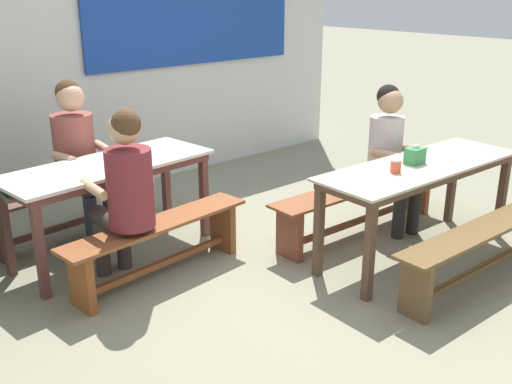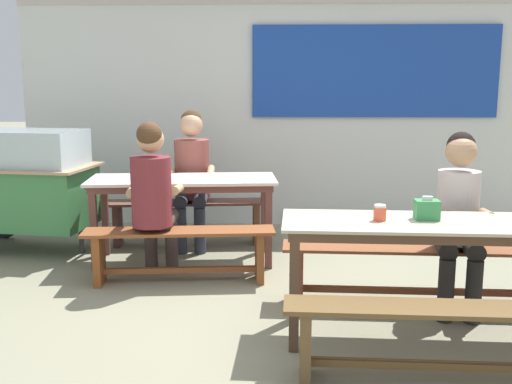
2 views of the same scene
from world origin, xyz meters
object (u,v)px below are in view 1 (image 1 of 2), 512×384
(bench_near_front, at_px, (484,244))
(tissue_box, at_px, (415,156))
(person_center_facing, at_px, (78,149))
(dining_table_far, at_px, (109,173))
(condiment_jar, at_px, (396,166))
(person_right_near_table, at_px, (391,149))
(bench_far_back, at_px, (74,202))
(bench_far_front, at_px, (159,241))
(dining_table_near, at_px, (421,174))
(bench_near_back, at_px, (360,201))
(person_left_back_turned, at_px, (126,188))

(bench_near_front, distance_m, tissue_box, 0.83)
(bench_near_front, distance_m, person_center_facing, 3.31)
(dining_table_far, bearing_deg, condiment_jar, -47.21)
(dining_table_far, xyz_separation_m, person_right_near_table, (2.13, -1.09, 0.04))
(bench_far_back, bearing_deg, dining_table_far, -84.27)
(bench_far_front, bearing_deg, condiment_jar, -35.49)
(dining_table_near, bearing_deg, tissue_box, 127.83)
(bench_far_back, bearing_deg, bench_near_back, -40.26)
(bench_near_front, distance_m, person_right_near_table, 1.23)
(person_left_back_turned, bearing_deg, dining_table_far, 74.35)
(bench_near_front, bearing_deg, bench_near_back, 88.18)
(bench_far_back, relative_size, person_right_near_table, 1.29)
(bench_far_back, xyz_separation_m, person_right_near_table, (2.18, -1.68, 0.43))
(person_left_back_turned, distance_m, condiment_jar, 1.95)
(person_right_near_table, relative_size, tissue_box, 8.61)
(bench_near_front, xyz_separation_m, person_right_near_table, (0.33, 1.11, 0.43))
(dining_table_far, height_order, tissue_box, tissue_box)
(dining_table_near, relative_size, bench_far_front, 1.21)
(bench_near_back, bearing_deg, dining_table_far, 151.02)
(bench_near_back, bearing_deg, person_center_facing, 139.72)
(bench_near_back, distance_m, tissue_box, 0.77)
(dining_table_near, height_order, bench_near_front, dining_table_near)
(condiment_jar, bearing_deg, bench_far_front, 144.51)
(bench_far_back, distance_m, person_center_facing, 0.48)
(bench_far_back, bearing_deg, person_center_facing, -39.43)
(bench_far_back, bearing_deg, tissue_box, -49.43)
(bench_near_back, relative_size, bench_near_front, 1.04)
(dining_table_near, bearing_deg, bench_far_front, 149.90)
(tissue_box, bearing_deg, bench_far_back, 130.57)
(dining_table_near, xyz_separation_m, bench_near_back, (0.02, 0.59, -0.39))
(person_center_facing, xyz_separation_m, tissue_box, (1.78, -2.10, 0.06))
(dining_table_far, relative_size, condiment_jar, 16.99)
(bench_near_front, height_order, person_left_back_turned, person_left_back_turned)
(person_right_near_table, bearing_deg, dining_table_far, 152.83)
(person_right_near_table, bearing_deg, dining_table_near, -120.69)
(bench_near_front, distance_m, condiment_jar, 0.85)
(bench_near_back, bearing_deg, person_right_near_table, -14.36)
(bench_near_back, bearing_deg, person_left_back_turned, 166.71)
(dining_table_near, relative_size, person_left_back_turned, 1.44)
(bench_near_front, bearing_deg, bench_far_front, 137.22)
(bench_far_front, bearing_deg, person_left_back_turned, 169.03)
(tissue_box, bearing_deg, person_right_near_table, 54.27)
(dining_table_far, xyz_separation_m, bench_near_front, (1.80, -2.20, -0.39))
(bench_far_front, height_order, bench_near_front, same)
(bench_far_front, distance_m, bench_near_front, 2.37)
(bench_far_back, height_order, person_right_near_table, person_right_near_table)
(tissue_box, bearing_deg, dining_table_near, -52.17)
(bench_far_back, bearing_deg, person_right_near_table, -37.55)
(condiment_jar, bearing_deg, bench_near_back, 59.30)
(dining_table_near, relative_size, tissue_box, 12.72)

